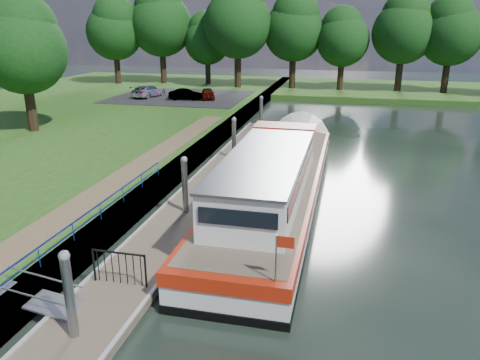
% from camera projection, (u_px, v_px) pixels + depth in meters
% --- Properties ---
extents(ground, '(160.00, 160.00, 0.00)m').
position_uv_depth(ground, '(86.00, 336.00, 13.23)').
color(ground, black).
rests_on(ground, ground).
extents(bank_edge, '(1.10, 90.00, 0.78)m').
position_uv_depth(bank_edge, '(182.00, 166.00, 27.49)').
color(bank_edge, '#473D2D').
rests_on(bank_edge, ground).
extents(far_bank, '(60.00, 18.00, 0.60)m').
position_uv_depth(far_bank, '(393.00, 91.00, 58.50)').
color(far_bank, '#244B15').
rests_on(far_bank, ground).
extents(footpath, '(1.60, 40.00, 0.05)m').
position_uv_depth(footpath, '(91.00, 199.00, 21.30)').
color(footpath, brown).
rests_on(footpath, riverbank).
extents(carpark, '(14.00, 12.00, 0.06)m').
position_uv_depth(carpark, '(181.00, 97.00, 50.40)').
color(carpark, black).
rests_on(carpark, riverbank).
extents(blue_fence, '(0.04, 18.04, 0.72)m').
position_uv_depth(blue_fence, '(57.00, 239.00, 16.17)').
color(blue_fence, '#0C2DBF').
rests_on(blue_fence, riverbank).
extents(pontoon, '(2.50, 30.00, 0.56)m').
position_uv_depth(pontoon, '(214.00, 184.00, 25.16)').
color(pontoon, brown).
rests_on(pontoon, ground).
extents(mooring_piles, '(0.30, 27.30, 3.55)m').
position_uv_depth(mooring_piles, '(214.00, 164.00, 24.81)').
color(mooring_piles, gray).
rests_on(mooring_piles, ground).
extents(gangway, '(2.58, 1.00, 0.92)m').
position_uv_depth(gangway, '(37.00, 299.00, 13.89)').
color(gangway, '#A5A8AD').
rests_on(gangway, ground).
extents(gate_panel, '(1.85, 0.05, 1.15)m').
position_uv_depth(gate_panel, '(119.00, 263.00, 14.89)').
color(gate_panel, black).
rests_on(gate_panel, ground).
extents(barge, '(4.36, 21.15, 4.78)m').
position_uv_depth(barge, '(277.00, 179.00, 23.06)').
color(barge, black).
rests_on(barge, ground).
extents(horizon_trees, '(54.38, 10.03, 12.87)m').
position_uv_depth(horizon_trees, '(283.00, 26.00, 55.93)').
color(horizon_trees, '#332316').
rests_on(horizon_trees, ground).
extents(bank_tree_a, '(6.12, 6.12, 9.72)m').
position_uv_depth(bank_tree_a, '(23.00, 43.00, 32.96)').
color(bank_tree_a, '#332316').
rests_on(bank_tree_a, riverbank).
extents(car_a, '(2.32, 3.50, 1.11)m').
position_uv_depth(car_a, '(208.00, 94.00, 48.59)').
color(car_a, '#999999').
rests_on(car_a, carpark).
extents(car_b, '(3.49, 1.53, 1.11)m').
position_uv_depth(car_b, '(185.00, 94.00, 48.04)').
color(car_b, '#999999').
rests_on(car_b, carpark).
extents(car_c, '(2.68, 4.72, 1.29)m').
position_uv_depth(car_c, '(149.00, 91.00, 49.96)').
color(car_c, '#999999').
rests_on(car_c, carpark).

